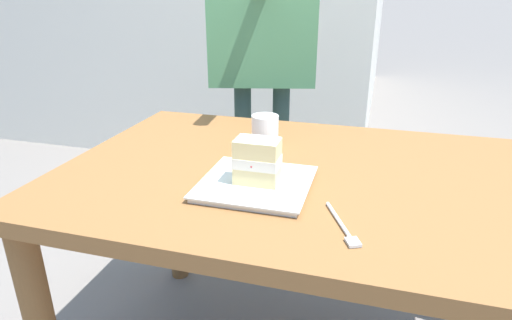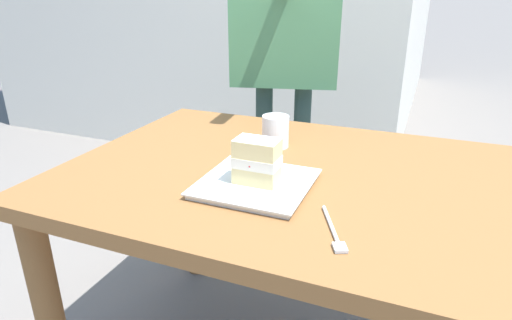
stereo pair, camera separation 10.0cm
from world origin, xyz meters
name	(u,v)px [view 1 (the left image)]	position (x,y,z in m)	size (l,w,h in m)	color
patio_table	(306,206)	(0.00, 0.00, 0.60)	(1.28, 0.86, 0.70)	brown
dessert_plate	(256,184)	(-0.10, -0.13, 0.71)	(0.26, 0.26, 0.02)	white
cake_slice	(257,161)	(-0.10, -0.13, 0.77)	(0.10, 0.07, 0.11)	#EAD18C
dessert_fork	(343,226)	(0.11, -0.26, 0.71)	(0.09, 0.16, 0.01)	silver
coffee_cup	(265,130)	(-0.16, 0.16, 0.75)	(0.08, 0.08, 0.09)	white
diner_person	(262,21)	(-0.31, 0.68, 1.03)	(0.45, 0.58, 1.54)	#334B43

